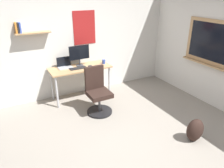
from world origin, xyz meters
The scene contains 10 objects.
ground_plane centered at (0.00, 0.00, 0.00)m, with size 5.20×5.20×0.00m, color gray.
wall_back centered at (0.00, 2.45, 1.30)m, with size 5.00×0.30×2.60m.
desk centered at (0.02, 2.09, 0.67)m, with size 1.35×0.57×0.75m.
office_chair centered at (0.10, 1.33, 0.41)m, with size 0.52×0.52×0.95m.
laptop centered at (-0.28, 2.23, 0.81)m, with size 0.31×0.21×0.23m.
monitor_primary centered at (0.05, 2.18, 1.02)m, with size 0.46×0.17×0.46m.
keyboard centered at (-0.05, 2.02, 0.76)m, with size 0.37×0.13×0.02m, color black.
computer_mouse centered at (0.23, 2.02, 0.77)m, with size 0.10×0.06×0.03m, color #262628.
coffee_mug centered at (0.60, 2.07, 0.80)m, with size 0.08×0.08×0.09m, color #334CA5.
backpack centered at (1.12, -0.29, 0.20)m, with size 0.32×0.22×0.41m, color black.
Camera 1 is at (-1.48, -2.25, 2.34)m, focal length 34.47 mm.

